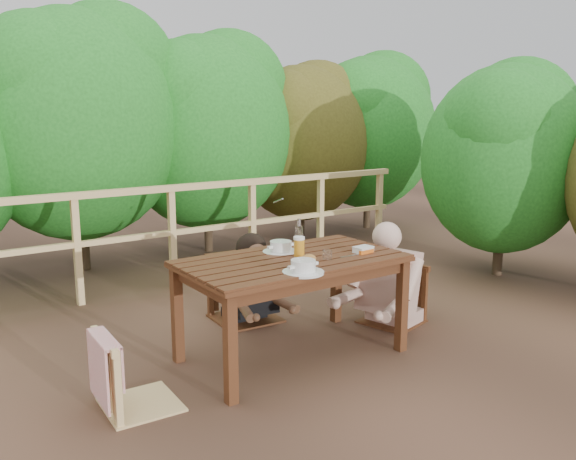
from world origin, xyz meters
TOP-DOWN VIEW (x-y plane):
  - ground at (0.00, 0.00)m, footprint 60.00×60.00m
  - table at (0.00, 0.00)m, footprint 1.51×0.85m
  - chair_left at (-1.15, -0.09)m, footprint 0.46×0.46m
  - chair_far at (0.11, 0.83)m, footprint 0.54×0.54m
  - chair_right at (1.06, 0.09)m, footprint 0.53×0.53m
  - woman at (0.11, 0.85)m, footprint 0.50×0.59m
  - diner_right at (1.09, 0.09)m, footprint 0.81×0.72m
  - railing at (0.00, 2.00)m, footprint 5.60×0.10m
  - hedge_row at (0.40, 3.20)m, footprint 6.60×1.60m
  - soup_near at (-0.14, -0.33)m, footprint 0.26×0.26m
  - soup_far at (0.05, 0.21)m, footprint 0.26×0.26m
  - bread_roll at (0.02, -0.16)m, footprint 0.11×0.09m
  - beer_glass at (0.07, 0.02)m, footprint 0.08×0.08m
  - bottle at (0.15, 0.13)m, footprint 0.06×0.06m
  - tumbler at (0.17, -0.17)m, footprint 0.07×0.07m
  - butter_tub at (0.50, -0.16)m, footprint 0.14×0.11m

SIDE VIEW (x-z plane):
  - ground at x=0.00m, z-range 0.00..0.00m
  - table at x=0.00m, z-range 0.00..0.70m
  - chair_left at x=-1.15m, z-range 0.00..0.88m
  - chair_right at x=1.06m, z-range 0.00..0.89m
  - railing at x=0.00m, z-range 0.00..1.01m
  - chair_far at x=0.11m, z-range 0.00..1.02m
  - woman at x=0.11m, z-range 0.00..1.14m
  - diner_right at x=1.09m, z-range 0.00..1.40m
  - butter_tub at x=0.50m, z-range 0.70..0.76m
  - bread_roll at x=0.02m, z-range 0.70..0.77m
  - tumbler at x=0.17m, z-range 0.70..0.78m
  - soup_far at x=0.05m, z-range 0.70..0.79m
  - soup_near at x=-0.14m, z-range 0.70..0.79m
  - beer_glass at x=0.07m, z-range 0.70..0.85m
  - bottle at x=0.15m, z-range 0.70..0.95m
  - hedge_row at x=0.40m, z-range 0.00..3.80m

